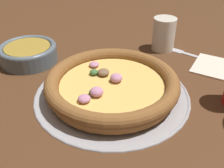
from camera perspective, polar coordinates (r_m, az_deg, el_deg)
ground_plane at (r=0.60m, az=-0.00°, el=-2.26°), size 3.00×3.00×0.00m
pizza_tray at (r=0.60m, az=-0.00°, el=-2.02°), size 0.35×0.35×0.01m
pizza at (r=0.58m, az=-0.04°, el=0.02°), size 0.30×0.30×0.04m
bowl_near at (r=0.76m, az=-17.78°, el=6.54°), size 0.16×0.16×0.05m
drinking_cup at (r=0.80m, az=11.21°, el=10.60°), size 0.07×0.07×0.10m
fork at (r=0.80m, az=16.89°, el=6.09°), size 0.17×0.06×0.00m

